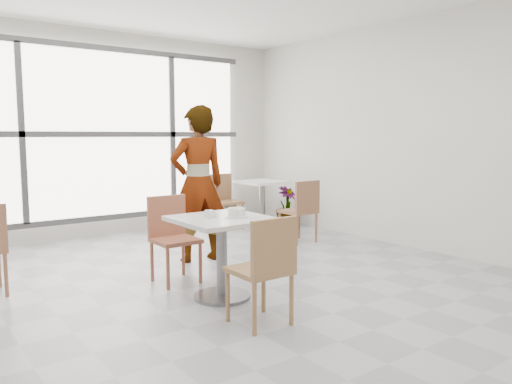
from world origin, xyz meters
TOP-DOWN VIEW (x-y plane):
  - floor at (0.00, 0.00)m, footprint 7.00×7.00m
  - wall_back at (0.00, 3.50)m, footprint 6.00×0.00m
  - wall_right at (3.00, 0.00)m, footprint 0.00×7.00m
  - window at (0.00, 3.44)m, footprint 4.60×0.07m
  - main_table at (-0.15, 0.02)m, footprint 0.80×0.80m
  - chair_near at (-0.25, -0.76)m, footprint 0.42×0.42m
  - chair_far at (-0.26, 0.80)m, footprint 0.42×0.42m
  - oatmeal_bowl at (-0.03, -0.04)m, footprint 0.21×0.21m
  - coffee_cup at (-0.25, 0.07)m, footprint 0.16×0.13m
  - person at (0.37, 1.35)m, footprint 0.72×0.53m
  - bg_table_right at (2.33, 2.68)m, footprint 0.70×0.70m
  - bg_chair_right_near at (2.01, 1.35)m, footprint 0.42×0.42m
  - bg_chair_right_far at (1.73, 2.90)m, footprint 0.42×0.42m
  - plant_right at (2.70, 2.49)m, footprint 0.42×0.42m

SIDE VIEW (x-z plane):
  - floor at x=0.00m, z-range 0.00..0.00m
  - plant_right at x=2.70m, z-range 0.00..0.65m
  - bg_table_right at x=2.33m, z-range 0.11..0.86m
  - chair_near at x=-0.25m, z-range 0.07..0.94m
  - chair_far at x=-0.26m, z-range 0.07..0.94m
  - bg_chair_right_near at x=2.01m, z-range 0.07..0.94m
  - bg_chair_right_far at x=1.73m, z-range 0.07..0.94m
  - main_table at x=-0.15m, z-range 0.15..0.90m
  - coffee_cup at x=-0.25m, z-range 0.75..0.81m
  - oatmeal_bowl at x=-0.03m, z-range 0.75..0.84m
  - person at x=0.37m, z-range 0.00..1.83m
  - window at x=0.00m, z-range 0.24..2.76m
  - wall_back at x=0.00m, z-range -1.50..4.50m
  - wall_right at x=3.00m, z-range -2.00..5.00m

